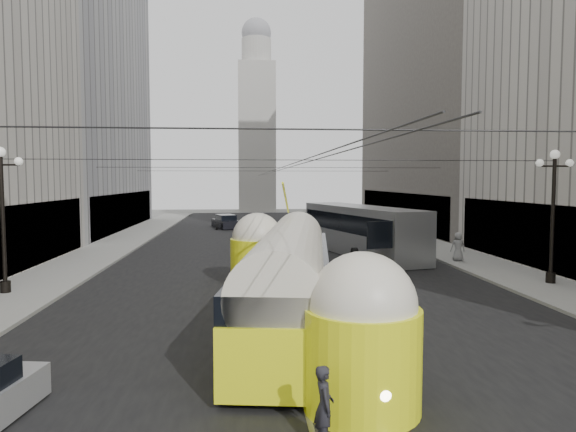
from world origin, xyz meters
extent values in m
cube|color=black|center=(0.00, 32.50, 0.00)|extent=(20.00, 85.00, 0.02)
cube|color=gray|center=(-12.00, 36.00, 0.07)|extent=(4.00, 72.00, 0.15)
cube|color=gray|center=(12.00, 36.00, 0.07)|extent=(4.00, 72.00, 0.15)
cube|color=gray|center=(-0.75, 32.50, 0.00)|extent=(0.12, 85.00, 0.04)
cube|color=gray|center=(0.75, 32.50, 0.00)|extent=(0.12, 85.00, 0.04)
cube|color=black|center=(-14.05, 24.00, 2.00)|extent=(0.10, 18.00, 3.60)
cube|color=#999999|center=(-20.00, 48.00, 14.00)|extent=(12.00, 28.00, 28.00)
cube|color=black|center=(-14.05, 48.00, 2.00)|extent=(0.10, 25.20, 3.60)
cube|color=black|center=(14.05, 22.00, 2.00)|extent=(0.10, 18.00, 3.60)
cube|color=#514C47|center=(20.00, 48.00, 16.00)|extent=(12.00, 32.00, 32.00)
cube|color=black|center=(14.05, 48.00, 2.00)|extent=(0.10, 28.80, 3.60)
cube|color=#B2AFA8|center=(0.00, 80.00, 12.00)|extent=(6.00, 6.00, 24.00)
cylinder|color=#B2AFA8|center=(0.00, 80.00, 26.00)|extent=(4.80, 4.80, 4.00)
sphere|color=gray|center=(0.00, 80.00, 28.96)|extent=(4.80, 4.80, 4.80)
cylinder|color=black|center=(-12.60, 18.00, 3.15)|extent=(0.18, 0.18, 6.00)
cylinder|color=black|center=(-12.60, 18.00, 0.40)|extent=(0.44, 0.44, 0.50)
cylinder|color=black|center=(-12.60, 18.00, 5.75)|extent=(1.60, 0.08, 0.08)
sphere|color=white|center=(-12.60, 18.00, 6.30)|extent=(0.44, 0.44, 0.44)
sphere|color=white|center=(-11.85, 18.00, 5.90)|extent=(0.36, 0.36, 0.36)
cylinder|color=black|center=(12.60, 18.00, 3.15)|extent=(0.18, 0.18, 6.00)
cylinder|color=black|center=(12.60, 18.00, 0.40)|extent=(0.44, 0.44, 0.50)
cylinder|color=black|center=(12.60, 18.00, 5.75)|extent=(1.60, 0.08, 0.08)
sphere|color=white|center=(12.60, 18.00, 6.30)|extent=(0.44, 0.44, 0.44)
sphere|color=white|center=(11.85, 18.00, 5.90)|extent=(0.36, 0.36, 0.36)
sphere|color=white|center=(13.35, 18.00, 5.90)|extent=(0.36, 0.36, 0.36)
cylinder|color=black|center=(0.00, 4.00, 6.00)|extent=(25.00, 0.03, 0.03)
cylinder|color=black|center=(0.00, 18.00, 6.00)|extent=(25.00, 0.03, 0.03)
cylinder|color=black|center=(0.00, 32.00, 6.00)|extent=(25.00, 0.03, 0.03)
cylinder|color=black|center=(0.00, 46.00, 6.00)|extent=(25.00, 0.03, 0.03)
cylinder|color=black|center=(0.00, 36.00, 5.80)|extent=(0.03, 72.00, 0.03)
cylinder|color=black|center=(0.40, 36.00, 5.80)|extent=(0.03, 72.00, 0.03)
cube|color=#F6FF16|center=(-0.50, 12.40, 1.04)|extent=(4.55, 14.15, 1.69)
cube|color=black|center=(-0.50, 12.40, 0.25)|extent=(4.49, 13.73, 0.30)
cube|color=black|center=(-0.50, 12.40, 2.14)|extent=(4.54, 13.94, 0.85)
cylinder|color=silver|center=(-0.50, 12.40, 2.44)|extent=(4.23, 13.90, 2.29)
cylinder|color=#F6FF16|center=(0.48, 5.61, 1.14)|extent=(2.59, 2.59, 2.29)
sphere|color=silver|center=(0.48, 5.61, 2.34)|extent=(2.39, 2.39, 2.39)
cylinder|color=#F6FF16|center=(-1.48, 19.19, 1.14)|extent=(2.59, 2.59, 2.29)
sphere|color=silver|center=(-1.48, 19.19, 2.34)|extent=(2.39, 2.39, 2.39)
sphere|color=#FFF2BF|center=(0.65, 4.47, 0.85)|extent=(0.36, 0.36, 0.36)
cube|color=#95979A|center=(5.78, 28.88, 1.69)|extent=(6.03, 13.32, 3.27)
cube|color=black|center=(5.78, 28.88, 2.23)|extent=(5.93, 12.88, 1.20)
cube|color=black|center=(5.78, 22.40, 2.07)|extent=(2.44, 0.75, 1.52)
cylinder|color=black|center=(4.42, 24.51, 0.54)|extent=(0.30, 1.09, 1.09)
cylinder|color=black|center=(7.14, 24.51, 0.54)|extent=(0.30, 1.09, 1.09)
cylinder|color=black|center=(4.42, 33.26, 0.54)|extent=(0.30, 1.09, 1.09)
cylinder|color=black|center=(7.14, 33.26, 0.54)|extent=(0.30, 1.09, 1.09)
cylinder|color=black|center=(-7.06, 6.47, 0.29)|extent=(0.22, 0.59, 0.59)
cube|color=white|center=(3.41, 46.46, 0.46)|extent=(2.30, 4.55, 0.77)
cube|color=black|center=(3.41, 46.46, 1.01)|extent=(1.85, 2.57, 0.73)
cylinder|color=black|center=(2.61, 44.97, 0.31)|extent=(0.22, 0.62, 0.62)
cylinder|color=black|center=(4.22, 44.97, 0.31)|extent=(0.22, 0.62, 0.62)
cylinder|color=black|center=(2.61, 47.94, 0.31)|extent=(0.22, 0.62, 0.62)
cylinder|color=black|center=(4.22, 47.94, 0.31)|extent=(0.22, 0.62, 0.62)
cube|color=black|center=(-4.07, 49.16, 0.49)|extent=(3.26, 4.98, 0.82)
cube|color=black|center=(-4.07, 49.16, 1.07)|extent=(2.39, 2.94, 0.77)
cylinder|color=black|center=(-4.93, 47.59, 0.33)|extent=(0.22, 0.66, 0.66)
cylinder|color=black|center=(-3.22, 47.59, 0.33)|extent=(0.22, 0.66, 0.66)
cylinder|color=black|center=(-4.93, 50.73, 0.33)|extent=(0.22, 0.66, 0.66)
cylinder|color=black|center=(-3.22, 50.73, 0.33)|extent=(0.22, 0.66, 0.66)
imported|color=black|center=(-0.59, 4.13, 0.79)|extent=(0.38, 0.58, 1.58)
imported|color=gray|center=(10.92, 24.89, 1.03)|extent=(0.92, 0.63, 1.76)
camera|label=1|loc=(-2.08, -5.26, 5.08)|focal=32.00mm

